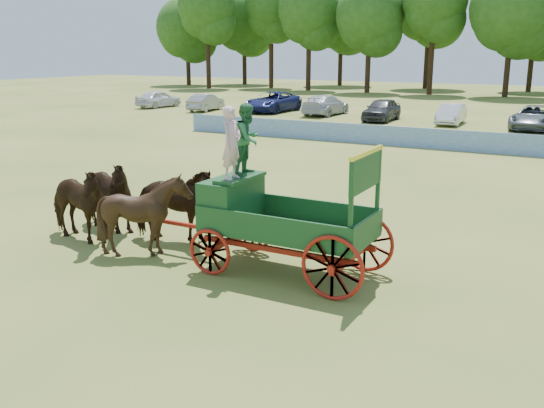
{
  "coord_description": "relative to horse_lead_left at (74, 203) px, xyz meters",
  "views": [
    {
      "loc": [
        8.66,
        -13.18,
        5.01
      ],
      "look_at": [
        1.73,
        -0.49,
        1.3
      ],
      "focal_mm": 40.0,
      "sensor_mm": 36.0,
      "label": 1
    }
  ],
  "objects": [
    {
      "name": "ground",
      "position": [
        3.41,
        2.04,
        -1.03
      ],
      "size": [
        160.0,
        160.0,
        0.0
      ],
      "primitive_type": "plane",
      "color": "#9B8D46",
      "rests_on": "ground"
    },
    {
      "name": "parked_cars",
      "position": [
        -1.57,
        31.85,
        -0.27
      ],
      "size": [
        42.43,
        7.52,
        1.64
      ],
      "color": "silver",
      "rests_on": "ground"
    },
    {
      "name": "horse_wheel_left",
      "position": [
        2.4,
        0.0,
        0.0
      ],
      "size": [
        2.19,
        2.03,
        2.07
      ],
      "primitive_type": "imported",
      "rotation": [
        0.0,
        0.0,
        1.36
      ],
      "color": "#321D0E",
      "rests_on": "ground"
    },
    {
      "name": "horse_lead_right",
      "position": [
        0.0,
        1.1,
        0.0
      ],
      "size": [
        2.62,
        1.58,
        2.07
      ],
      "primitive_type": "imported",
      "rotation": [
        0.0,
        0.0,
        1.37
      ],
      "color": "#321D0E",
      "rests_on": "ground"
    },
    {
      "name": "treeline",
      "position": [
        -1.78,
        62.79,
        8.54
      ],
      "size": [
        89.0,
        23.31,
        15.4
      ],
      "color": "#382314",
      "rests_on": "ground"
    },
    {
      "name": "horse_wheel_right",
      "position": [
        2.4,
        1.1,
        0.0
      ],
      "size": [
        2.64,
        1.66,
        2.07
      ],
      "primitive_type": "imported",
      "rotation": [
        0.0,
        0.0,
        1.81
      ],
      "color": "#321D0E",
      "rests_on": "ground"
    },
    {
      "name": "farm_dray",
      "position": [
        5.34,
        0.58,
        0.66
      ],
      "size": [
        6.0,
        2.0,
        3.8
      ],
      "color": "#AA1111",
      "rests_on": "ground"
    },
    {
      "name": "sponsor_banner",
      "position": [
        2.41,
        20.04,
        -0.51
      ],
      "size": [
        26.0,
        0.08,
        1.05
      ],
      "primitive_type": "cube",
      "color": "#1B4C97",
      "rests_on": "ground"
    },
    {
      "name": "horse_lead_left",
      "position": [
        0.0,
        0.0,
        0.0
      ],
      "size": [
        2.57,
        1.42,
        2.07
      ],
      "primitive_type": "imported",
      "rotation": [
        0.0,
        0.0,
        1.44
      ],
      "color": "#321D0E",
      "rests_on": "ground"
    }
  ]
}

